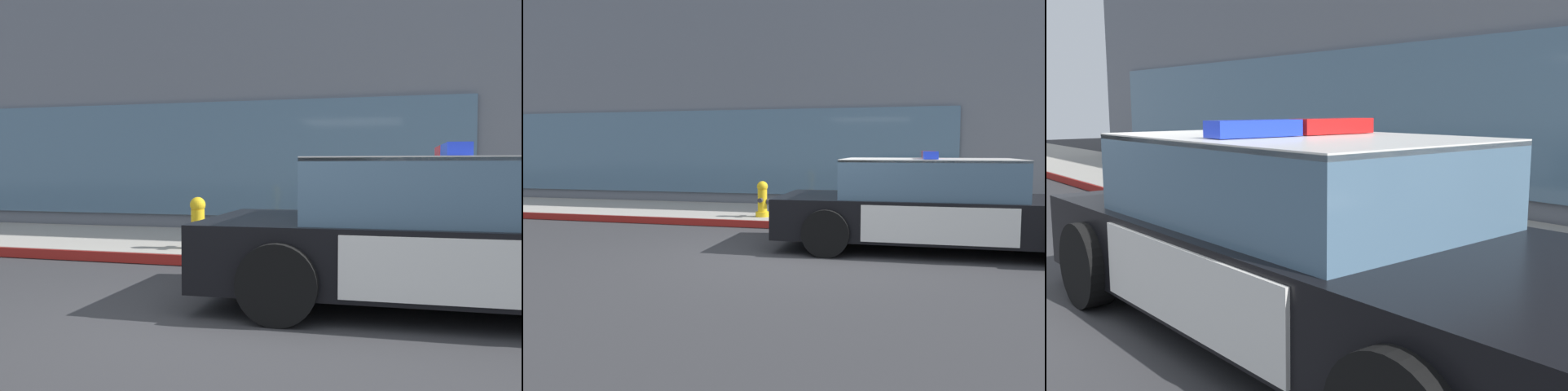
% 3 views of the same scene
% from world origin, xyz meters
% --- Properties ---
extents(ground, '(48.00, 48.00, 0.00)m').
position_xyz_m(ground, '(0.00, 0.00, 0.00)').
color(ground, '#303033').
extents(sidewalk, '(48.00, 2.99, 0.15)m').
position_xyz_m(sidewalk, '(0.00, 3.80, 0.07)').
color(sidewalk, '#A39E93').
rests_on(sidewalk, ground).
extents(curb_red_paint, '(28.80, 0.04, 0.14)m').
position_xyz_m(curb_red_paint, '(0.00, 2.29, 0.08)').
color(curb_red_paint, maroon).
rests_on(curb_red_paint, ground).
extents(storefront_building, '(22.46, 10.61, 8.85)m').
position_xyz_m(storefront_building, '(-1.55, 10.60, 4.42)').
color(storefront_building, slate).
rests_on(storefront_building, ground).
extents(police_cruiser, '(4.94, 2.23, 1.49)m').
position_xyz_m(police_cruiser, '(1.89, 0.97, 0.68)').
color(police_cruiser, black).
rests_on(police_cruiser, ground).
extents(fire_hydrant, '(0.34, 0.39, 0.73)m').
position_xyz_m(fire_hydrant, '(-1.46, 2.87, 0.50)').
color(fire_hydrant, gold).
rests_on(fire_hydrant, sidewalk).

